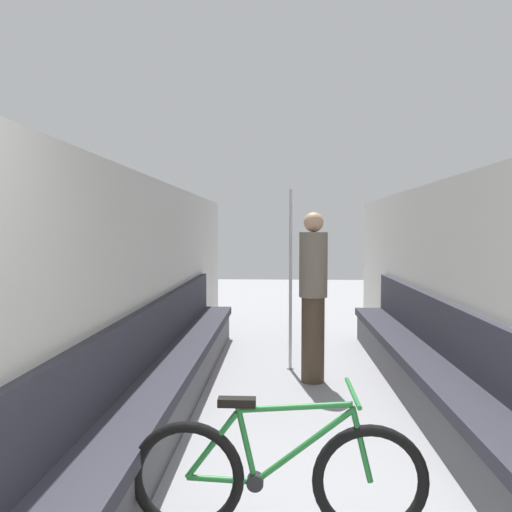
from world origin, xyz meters
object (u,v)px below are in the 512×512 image
bicycle (278,476)px  grab_pole_near (291,282)px  bench_seat_row_left (171,374)px  bench_seat_row_right (434,378)px  passenger_standing (313,294)px

bicycle → grab_pole_near: 3.26m
bench_seat_row_left → grab_pole_near: grab_pole_near is taller
bench_seat_row_right → grab_pole_near: 1.96m
bicycle → passenger_standing: size_ratio=0.87×
bench_seat_row_left → grab_pole_near: bearing=50.5°
bicycle → grab_pole_near: (0.13, 3.18, 0.69)m
bench_seat_row_right → grab_pole_near: (-1.25, 1.34, 0.70)m
bench_seat_row_right → bicycle: bench_seat_row_right is taller
bench_seat_row_left → grab_pole_near: (1.11, 1.34, 0.70)m
passenger_standing → bench_seat_row_left: bearing=79.0°
bicycle → grab_pole_near: bearing=83.1°
bench_seat_row_left → bicycle: size_ratio=3.80×
bench_seat_row_right → passenger_standing: size_ratio=3.32×
bench_seat_row_left → bicycle: bench_seat_row_left is taller
grab_pole_near → passenger_standing: size_ratio=1.16×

